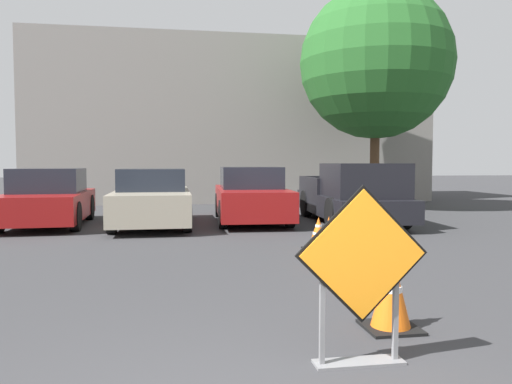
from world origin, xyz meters
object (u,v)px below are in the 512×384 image
object	(u,v)px
road_closed_sign	(362,269)
pickup_truck	(353,196)
parked_car_second	(152,199)
traffic_cone_nearest	(391,290)
traffic_cone_third	(329,242)
parked_car_nearest	(48,199)
traffic_cone_fourth	(318,234)
traffic_cone_second	(360,264)
parked_car_third	(251,196)

from	to	relation	value
road_closed_sign	pickup_truck	xyz separation A→B (m)	(3.29, 8.99, -0.05)
road_closed_sign	parked_car_second	bearing A→B (deg)	102.11
traffic_cone_nearest	pickup_truck	xyz separation A→B (m)	(2.67, 8.20, 0.35)
traffic_cone_third	parked_car_nearest	size ratio (longest dim) A/B	0.19
traffic_cone_third	parked_car_nearest	distance (m)	8.35
traffic_cone_third	traffic_cone_fourth	world-z (taller)	traffic_cone_third
traffic_cone_fourth	parked_car_nearest	bearing A→B (deg)	141.53
road_closed_sign	traffic_cone_second	size ratio (longest dim) A/B	2.13
road_closed_sign	traffic_cone_nearest	bearing A→B (deg)	52.29
traffic_cone_third	pickup_truck	xyz separation A→B (m)	(2.38, 5.31, 0.34)
parked_car_third	pickup_truck	distance (m)	2.80
traffic_cone_nearest	traffic_cone_second	distance (m)	1.50
road_closed_sign	traffic_cone_nearest	size ratio (longest dim) A/B	1.84
parked_car_nearest	road_closed_sign	bearing A→B (deg)	113.41
parked_car_nearest	pickup_truck	xyz separation A→B (m)	(7.97, -0.89, 0.04)
traffic_cone_fourth	parked_car_nearest	xyz separation A→B (m)	(-5.88, 4.67, 0.39)
traffic_cone_second	parked_car_third	size ratio (longest dim) A/B	0.15
traffic_cone_third	traffic_cone_fourth	bearing A→B (deg)	79.24
parked_car_second	parked_car_nearest	bearing A→B (deg)	-10.17
road_closed_sign	traffic_cone_second	world-z (taller)	road_closed_sign
traffic_cone_second	traffic_cone_third	bearing A→B (deg)	88.46
traffic_cone_second	traffic_cone_third	distance (m)	1.42
traffic_cone_third	parked_car_second	xyz separation A→B (m)	(-2.93, 5.72, 0.30)
parked_car_third	parked_car_nearest	bearing A→B (deg)	3.33
traffic_cone_fourth	parked_car_second	distance (m)	5.30
road_closed_sign	traffic_cone_fourth	distance (m)	5.37
traffic_cone_third	parked_car_second	world-z (taller)	parked_car_second
traffic_cone_nearest	traffic_cone_fourth	bearing A→B (deg)	82.52
traffic_cone_nearest	parked_car_nearest	distance (m)	10.52
pickup_truck	parked_car_nearest	bearing A→B (deg)	-3.12
traffic_cone_third	pickup_truck	bearing A→B (deg)	65.82
pickup_truck	road_closed_sign	bearing A→B (deg)	73.16
road_closed_sign	traffic_cone_third	distance (m)	3.82
traffic_cone_third	parked_car_third	size ratio (longest dim) A/B	0.18
pickup_truck	traffic_cone_nearest	bearing A→B (deg)	75.19
traffic_cone_nearest	parked_car_second	size ratio (longest dim) A/B	0.18
traffic_cone_fourth	pickup_truck	distance (m)	4.34
traffic_cone_nearest	traffic_cone_third	xyz separation A→B (m)	(0.29, 2.89, 0.01)
traffic_cone_fourth	traffic_cone_third	bearing A→B (deg)	-100.76
traffic_cone_third	parked_car_second	bearing A→B (deg)	117.08
parked_car_second	pickup_truck	bearing A→B (deg)	175.37
road_closed_sign	traffic_cone_second	distance (m)	2.48
traffic_cone_second	parked_car_nearest	distance (m)	9.43
traffic_cone_fourth	pickup_truck	bearing A→B (deg)	61.05
traffic_cone_fourth	parked_car_nearest	distance (m)	7.52
traffic_cone_nearest	parked_car_nearest	bearing A→B (deg)	120.26
traffic_cone_third	road_closed_sign	bearing A→B (deg)	-103.81
parked_car_second	parked_car_third	distance (m)	2.71
traffic_cone_third	parked_car_nearest	bearing A→B (deg)	132.06
traffic_cone_fourth	parked_car_second	xyz separation A→B (m)	(-3.22, 4.20, 0.40)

